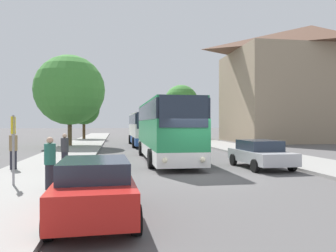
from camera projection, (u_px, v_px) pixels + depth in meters
The scene contains 15 objects.
ground_plane at pixel (202, 177), 14.00m from camera, with size 300.00×300.00×0.00m, color #565454.
sidewalk_left at pixel (30, 179), 12.90m from camera, with size 4.00×120.00×0.15m, color gray.
building_right_background at pixel (311, 83), 42.21m from camera, with size 20.86×12.13×14.95m.
bus_front at pixel (165, 130), 20.14m from camera, with size 2.79×11.52×3.57m.
bus_middle at pixel (144, 129), 33.71m from camera, with size 2.82×10.53×3.29m.
parked_car_left_curb at pixel (95, 187), 7.74m from camera, with size 2.03×4.22×1.45m.
parked_car_right_near at pixel (260, 154), 16.70m from camera, with size 2.20×4.28×1.42m.
parked_car_right_far at pixel (175, 135), 43.51m from camera, with size 2.09×4.47×1.56m.
bus_stop_sign at pixel (13, 142), 11.31m from camera, with size 0.08×0.45×2.42m.
pedestrian_waiting_near at pixel (65, 151), 15.45m from camera, with size 0.36×0.36×1.65m.
pedestrian_waiting_far at pixel (13, 149), 15.18m from camera, with size 0.36×0.36×1.82m.
pedestrian_walking_back at pixel (50, 163), 10.58m from camera, with size 0.36×0.36×1.70m.
tree_left_near at pixel (84, 109), 45.43m from camera, with size 4.33×4.33×6.32m.
tree_left_far at pixel (70, 90), 31.67m from camera, with size 6.75×6.75×8.74m.
tree_right_near at pixel (181, 102), 48.07m from camera, with size 4.98×4.98×7.79m.
Camera 1 is at (-3.63, -13.58, 2.28)m, focal length 35.00 mm.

